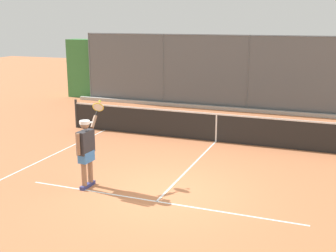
% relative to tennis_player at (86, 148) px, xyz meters
% --- Properties ---
extents(ground_plane, '(60.00, 60.00, 0.00)m').
position_rel_tennis_player_xyz_m(ground_plane, '(-1.90, -0.30, -0.98)').
color(ground_plane, '#B76B42').
extents(court_line_markings, '(8.49, 9.50, 0.01)m').
position_rel_tennis_player_xyz_m(court_line_markings, '(-1.90, 0.56, -0.98)').
color(court_line_markings, white).
rests_on(court_line_markings, ground).
extents(fence_backdrop, '(18.88, 1.37, 3.32)m').
position_rel_tennis_player_xyz_m(fence_backdrop, '(-1.90, -10.92, 0.50)').
color(fence_backdrop, '#565B60').
rests_on(fence_backdrop, ground).
extents(tennis_net, '(10.90, 0.09, 1.07)m').
position_rel_tennis_player_xyz_m(tennis_net, '(-1.90, -5.00, -0.49)').
color(tennis_net, '#2D2D2D').
rests_on(tennis_net, ground).
extents(tennis_player, '(0.42, 1.41, 1.96)m').
position_rel_tennis_player_xyz_m(tennis_player, '(0.00, 0.00, 0.00)').
color(tennis_player, navy).
rests_on(tennis_player, ground).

